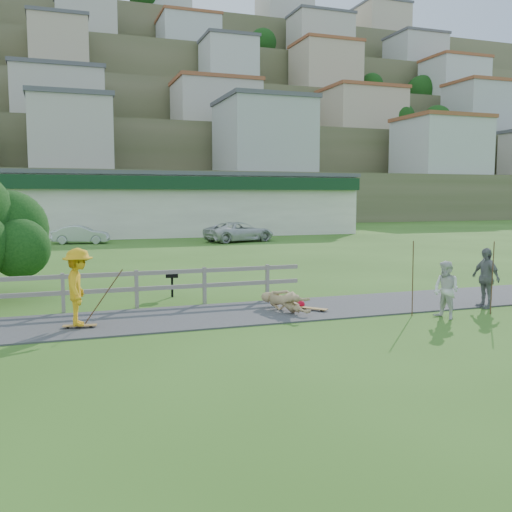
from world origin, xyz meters
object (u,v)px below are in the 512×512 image
object	(u,v)px
bbq	(172,284)
car_white	(240,232)
skater_fallen	(285,301)
spectator_a	(446,290)
skater_rider	(79,291)
car_silver	(81,235)
spectator_b	(486,278)

from	to	relation	value
bbq	car_white	bearing A→B (deg)	79.41
skater_fallen	spectator_a	xyz separation A→B (m)	(3.68, -2.08, 0.44)
car_white	spectator_a	bearing A→B (deg)	160.18
skater_rider	bbq	bearing A→B (deg)	-34.08
skater_fallen	car_white	size ratio (longest dim) A/B	0.35
car_silver	bbq	xyz separation A→B (m)	(1.89, -22.38, -0.20)
skater_fallen	spectator_a	size ratio (longest dim) A/B	1.17
spectator_b	car_white	distance (m)	25.09
skater_rider	spectator_a	size ratio (longest dim) A/B	1.23
skater_rider	car_white	distance (m)	26.71
skater_fallen	car_silver	distance (m)	26.24
spectator_a	skater_rider	bearing A→B (deg)	-114.62
skater_rider	bbq	world-z (taller)	skater_rider
bbq	skater_fallen	bearing A→B (deg)	-42.20
spectator_b	car_white	bearing A→B (deg)	177.79
skater_fallen	spectator_a	world-z (taller)	spectator_a
skater_fallen	bbq	bearing A→B (deg)	106.78
skater_rider	spectator_b	world-z (taller)	skater_rider
skater_fallen	car_white	xyz separation A→B (m)	(6.26, 23.86, 0.37)
spectator_a	spectator_b	xyz separation A→B (m)	(2.02, 0.87, 0.11)
spectator_a	car_silver	size ratio (longest dim) A/B	0.41
spectator_b	skater_rider	bearing A→B (deg)	-96.40
skater_fallen	bbq	world-z (taller)	bbq
car_silver	bbq	distance (m)	22.46
skater_fallen	car_silver	bearing A→B (deg)	81.14
spectator_b	car_white	size ratio (longest dim) A/B	0.35
spectator_a	bbq	size ratio (longest dim) A/B	1.83
spectator_a	bbq	distance (m)	8.30
skater_rider	skater_fallen	size ratio (longest dim) A/B	1.05
spectator_a	car_white	bearing A→B (deg)	161.68
car_silver	bbq	size ratio (longest dim) A/B	4.47
skater_fallen	car_silver	world-z (taller)	car_silver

